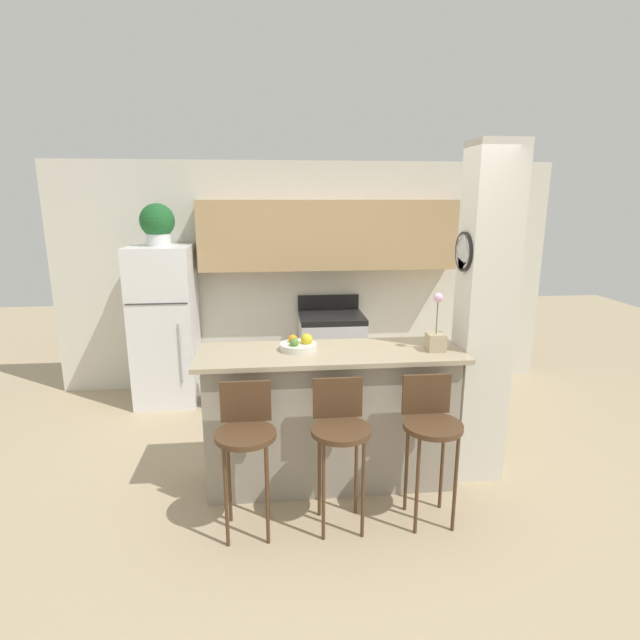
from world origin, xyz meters
The scene contains 13 objects.
ground_plane centered at (0.00, 0.00, 0.00)m, with size 14.00×14.00×0.00m, color tan.
wall_back centered at (0.11, 2.09, 1.49)m, with size 5.60×0.38×2.55m.
pillar_right centered at (1.16, 0.01, 1.28)m, with size 0.38×0.32×2.55m.
counter_bar centered at (0.00, 0.00, 0.53)m, with size 1.96×0.63×1.06m.
refrigerator centered at (-1.55, 1.78, 0.84)m, with size 0.63×0.68×1.68m.
stove_range centered at (0.24, 1.80, 0.46)m, with size 0.70×0.65×1.07m.
bar_stool_left centered at (-0.61, -0.53, 0.68)m, with size 0.39×0.39×1.00m.
bar_stool_mid centered at (0.00, -0.53, 0.68)m, with size 0.39×0.39×1.00m.
bar_stool_right centered at (0.61, -0.53, 0.68)m, with size 0.39×0.39×1.00m.
potted_plant_on_fridge centered at (-1.55, 1.78, 1.90)m, with size 0.35×0.35×0.42m.
orchid_vase centered at (0.77, -0.06, 1.17)m, with size 0.13×0.13×0.43m.
fruit_bowl centered at (-0.23, 0.05, 1.10)m, with size 0.27×0.27×0.12m.
trash_bin centered at (-1.01, 1.55, 0.19)m, with size 0.28×0.28×0.38m.
Camera 1 is at (-0.44, -3.48, 2.15)m, focal length 28.00 mm.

